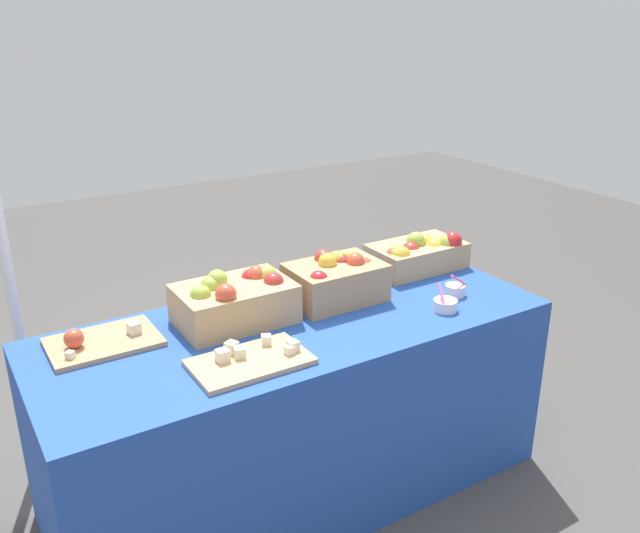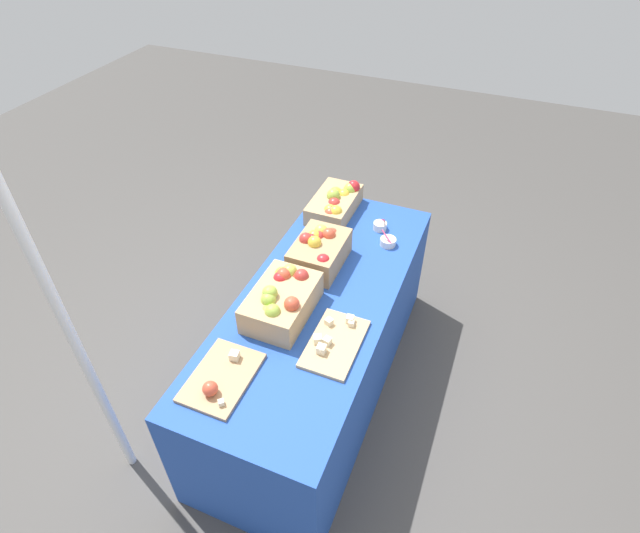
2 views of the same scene
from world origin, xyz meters
The scene contains 10 objects.
ground_plane centered at (0.00, 0.00, 0.00)m, with size 10.00×10.00×0.00m, color #474442.
table centered at (0.00, 0.00, 0.37)m, with size 1.90×0.76×0.74m, color #234CAD.
apple_crate_left centered at (0.72, 0.18, 0.81)m, with size 0.42×0.24×0.17m.
apple_crate_middle centered at (0.24, 0.09, 0.83)m, with size 0.36×0.25×0.20m.
apple_crate_right centered at (-0.18, 0.12, 0.83)m, with size 0.42×0.27×0.20m.
cutting_board_front centered at (-0.28, -0.19, 0.75)m, with size 0.38×0.23×0.06m.
cutting_board_back centered at (-0.66, 0.19, 0.76)m, with size 0.37×0.25×0.08m.
sample_bowl_near centered at (0.67, -0.13, 0.76)m, with size 0.09×0.08×0.10m.
sample_bowl_mid centered at (0.54, -0.21, 0.76)m, with size 0.09×0.09×0.10m.
tent_pole centered at (-0.86, 0.73, 1.02)m, with size 0.04×0.04×2.05m, color white.
Camera 2 is at (-1.74, -0.72, 2.55)m, focal length 28.18 mm.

